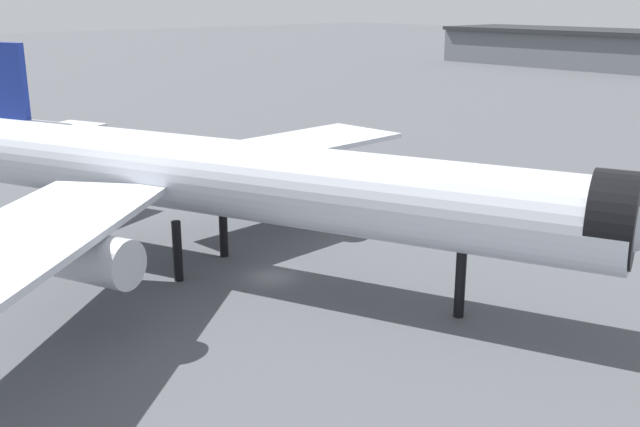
# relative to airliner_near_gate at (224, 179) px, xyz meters

# --- Properties ---
(ground) EXTENTS (900.00, 900.00, 0.00)m
(ground) POSITION_rel_airliner_near_gate_xyz_m (3.34, 2.11, -8.21)
(ground) COLOR #4C4F54
(airliner_near_gate) EXTENTS (66.97, 59.95, 18.65)m
(airliner_near_gate) POSITION_rel_airliner_near_gate_xyz_m (0.00, 0.00, 0.00)
(airliner_near_gate) COLOR silver
(airliner_near_gate) RESTS_ON ground
(baggage_cart_trailing) EXTENTS (2.65, 2.29, 1.82)m
(baggage_cart_trailing) POSITION_rel_airliner_near_gate_xyz_m (16.49, 40.09, -7.24)
(baggage_cart_trailing) COLOR black
(baggage_cart_trailing) RESTS_ON ground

